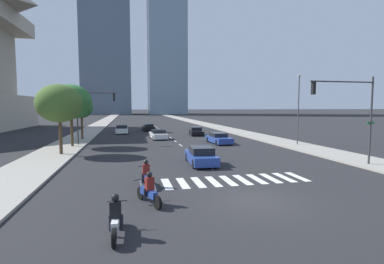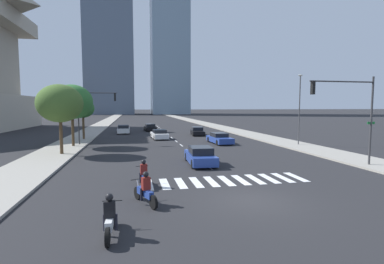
{
  "view_description": "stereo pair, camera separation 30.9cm",
  "coord_description": "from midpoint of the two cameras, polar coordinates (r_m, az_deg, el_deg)",
  "views": [
    {
      "loc": [
        -5.62,
        -12.28,
        4.33
      ],
      "look_at": [
        0.0,
        13.72,
        2.0
      ],
      "focal_mm": 27.42,
      "sensor_mm": 36.0,
      "label": 1
    },
    {
      "loc": [
        -5.32,
        -12.34,
        4.33
      ],
      "look_at": [
        0.0,
        13.72,
        2.0
      ],
      "focal_mm": 27.42,
      "sensor_mm": 36.0,
      "label": 2
    }
  ],
  "objects": [
    {
      "name": "ground_plane",
      "position": [
        14.15,
        12.13,
        -12.93
      ],
      "size": [
        800.0,
        800.0,
        0.0
      ],
      "primitive_type": "plane",
      "color": "#232326"
    },
    {
      "name": "sidewalk_east",
      "position": [
        46.09,
        11.21,
        -0.39
      ],
      "size": [
        4.0,
        260.0,
        0.15
      ],
      "primitive_type": "cube",
      "color": "gray",
      "rests_on": "ground"
    },
    {
      "name": "sidewalk_west",
      "position": [
        43.07,
        -20.61,
        -0.99
      ],
      "size": [
        4.0,
        260.0,
        0.15
      ],
      "primitive_type": "cube",
      "color": "gray",
      "rests_on": "ground"
    },
    {
      "name": "crosswalk_near",
      "position": [
        17.48,
        7.17,
        -9.36
      ],
      "size": [
        9.45,
        2.4,
        0.01
      ],
      "color": "silver",
      "rests_on": "ground"
    },
    {
      "name": "lane_divider_center",
      "position": [
        44.58,
        -4.43,
        -0.58
      ],
      "size": [
        0.14,
        50.0,
        0.01
      ],
      "color": "silver",
      "rests_on": "ground"
    },
    {
      "name": "motorcycle_lead",
      "position": [
        16.23,
        -8.84,
        -8.4
      ],
      "size": [
        0.7,
        2.13,
        1.49
      ],
      "rotation": [
        0.0,
        0.0,
        1.65
      ],
      "color": "black",
      "rests_on": "ground"
    },
    {
      "name": "motorcycle_trailing",
      "position": [
        13.36,
        -8.42,
        -11.34
      ],
      "size": [
        1.11,
        2.08,
        1.49
      ],
      "rotation": [
        0.0,
        0.0,
        1.97
      ],
      "color": "black",
      "rests_on": "ground"
    },
    {
      "name": "motorcycle_third",
      "position": [
        10.5,
        -14.79,
        -16.08
      ],
      "size": [
        0.7,
        2.16,
        1.49
      ],
      "rotation": [
        0.0,
        0.0,
        1.53
      ],
      "color": "black",
      "rests_on": "ground"
    },
    {
      "name": "sedan_black_0",
      "position": [
        44.14,
        1.28,
        0.12
      ],
      "size": [
        2.21,
        4.66,
        1.23
      ],
      "rotation": [
        0.0,
        0.0,
        -1.67
      ],
      "color": "black",
      "rests_on": "ground"
    },
    {
      "name": "sedan_black_1",
      "position": [
        52.45,
        -7.99,
        0.85
      ],
      "size": [
        2.13,
        4.62,
        1.24
      ],
      "rotation": [
        0.0,
        0.0,
        1.65
      ],
      "color": "black",
      "rests_on": "ground"
    },
    {
      "name": "sedan_blue_2",
      "position": [
        34.48,
        5.63,
        -1.27
      ],
      "size": [
        2.07,
        4.8,
        1.23
      ],
      "rotation": [
        0.0,
        0.0,
        -1.52
      ],
      "color": "navy",
      "rests_on": "ground"
    },
    {
      "name": "sedan_white_3",
      "position": [
        39.33,
        -6.15,
        -0.49
      ],
      "size": [
        2.15,
        4.58,
        1.25
      ],
      "rotation": [
        0.0,
        0.0,
        1.64
      ],
      "color": "silver",
      "rests_on": "ground"
    },
    {
      "name": "sedan_blue_4",
      "position": [
        22.06,
        2.04,
        -4.7
      ],
      "size": [
        1.97,
        4.48,
        1.34
      ],
      "rotation": [
        0.0,
        0.0,
        1.53
      ],
      "color": "navy",
      "rests_on": "ground"
    },
    {
      "name": "sedan_white_5",
      "position": [
        48.46,
        -13.0,
        0.48
      ],
      "size": [
        2.0,
        4.55,
        1.32
      ],
      "rotation": [
        0.0,
        0.0,
        1.59
      ],
      "color": "silver",
      "rests_on": "ground"
    },
    {
      "name": "traffic_signal_near",
      "position": [
        23.38,
        28.68,
        4.77
      ],
      "size": [
        5.29,
        0.28,
        6.29
      ],
      "rotation": [
        0.0,
        0.0,
        3.14
      ],
      "color": "#333335",
      "rests_on": "sidewalk_east"
    },
    {
      "name": "traffic_signal_far",
      "position": [
        34.22,
        -18.51,
        4.69
      ],
      "size": [
        4.48,
        0.28,
        6.07
      ],
      "color": "#333335",
      "rests_on": "sidewalk_west"
    },
    {
      "name": "street_lamp_east",
      "position": [
        34.23,
        20.43,
        5.08
      ],
      "size": [
        0.5,
        0.24,
        7.63
      ],
      "color": "#3F3F42",
      "rests_on": "sidewalk_east"
    },
    {
      "name": "street_tree_nearest",
      "position": [
        28.13,
        -24.03,
        5.09
      ],
      "size": [
        3.92,
        3.92,
        6.11
      ],
      "color": "#4C3823",
      "rests_on": "sidewalk_west"
    },
    {
      "name": "street_tree_second",
      "position": [
        33.3,
        -22.08,
        5.45
      ],
      "size": [
        4.25,
        4.25,
        6.47
      ],
      "color": "#4C3823",
      "rests_on": "sidewalk_west"
    },
    {
      "name": "street_tree_third",
      "position": [
        40.09,
        -20.26,
        4.32
      ],
      "size": [
        2.85,
        2.85,
        5.15
      ],
      "color": "#4C3823",
      "rests_on": "sidewalk_west"
    },
    {
      "name": "office_tower_left_skyline",
      "position": [
        177.51,
        -15.86,
        22.25
      ],
      "size": [
        25.5,
        22.76,
        126.33
      ],
      "color": "slate",
      "rests_on": "ground"
    },
    {
      "name": "office_tower_center_skyline",
      "position": [
        178.55,
        -4.51,
        23.62
      ],
      "size": [
        20.32,
        23.8,
        135.73
      ],
      "color": "#7A93A8",
      "rests_on": "ground"
    }
  ]
}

